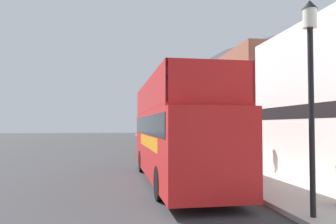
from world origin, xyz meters
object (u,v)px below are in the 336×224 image
(parked_car_ahead_of_bus, at_px, (163,149))
(lamp_post_nearest, at_px, (311,68))
(lamp_post_second, at_px, (209,106))
(tour_bus, at_px, (176,137))

(parked_car_ahead_of_bus, height_order, lamp_post_nearest, lamp_post_nearest)
(lamp_post_nearest, height_order, lamp_post_second, lamp_post_nearest)
(tour_bus, height_order, lamp_post_second, lamp_post_second)
(lamp_post_nearest, xyz_separation_m, lamp_post_second, (0.16, 9.13, -0.40))
(tour_bus, xyz_separation_m, lamp_post_nearest, (2.17, -5.91, 1.84))
(lamp_post_nearest, bearing_deg, lamp_post_second, 88.99)
(tour_bus, bearing_deg, lamp_post_nearest, -70.65)
(lamp_post_second, bearing_deg, parked_car_ahead_of_bus, 106.50)
(parked_car_ahead_of_bus, bearing_deg, lamp_post_nearest, -86.96)
(parked_car_ahead_of_bus, bearing_deg, lamp_post_second, -76.16)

